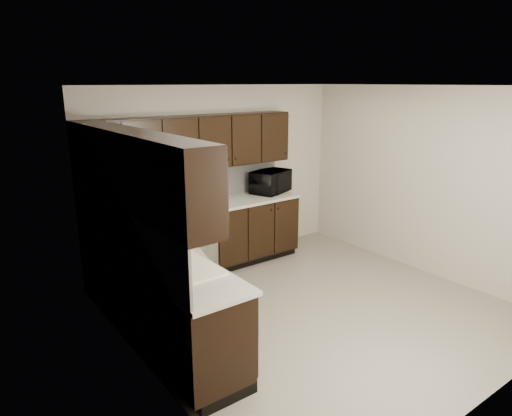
{
  "coord_description": "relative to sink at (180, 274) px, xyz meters",
  "views": [
    {
      "loc": [
        -3.38,
        -3.45,
        2.54
      ],
      "look_at": [
        -0.38,
        0.6,
        1.14
      ],
      "focal_mm": 32.0,
      "sensor_mm": 36.0,
      "label": 1
    }
  ],
  "objects": [
    {
      "name": "wall_front",
      "position": [
        1.68,
        -1.99,
        0.37
      ],
      "size": [
        4.0,
        0.02,
        2.5
      ],
      "primitive_type": "cube",
      "color": "#B8AF9D",
      "rests_on": "floor"
    },
    {
      "name": "floor",
      "position": [
        1.68,
        0.01,
        -0.88
      ],
      "size": [
        4.0,
        4.0,
        0.0
      ],
      "primitive_type": "plane",
      "color": "gray",
      "rests_on": "ground"
    },
    {
      "name": "upper_cabinets",
      "position": [
        0.58,
        1.22,
        0.89
      ],
      "size": [
        3.0,
        2.8,
        0.7
      ],
      "color": "black",
      "rests_on": "wall_back"
    },
    {
      "name": "backsplash",
      "position": [
        0.46,
        1.33,
        0.3
      ],
      "size": [
        3.0,
        2.8,
        0.48
      ],
      "color": "#ACACA8",
      "rests_on": "countertop"
    },
    {
      "name": "sink",
      "position": [
        0.0,
        0.0,
        0.0
      ],
      "size": [
        0.54,
        0.82,
        0.42
      ],
      "color": "#EFE9C4",
      "rests_on": "countertop"
    },
    {
      "name": "countertop",
      "position": [
        0.67,
        1.12,
        0.04
      ],
      "size": [
        3.03,
        2.83,
        0.04
      ],
      "color": "beige",
      "rests_on": "lower_cabinets"
    },
    {
      "name": "paper_towel_roll",
      "position": [
        0.06,
        0.52,
        0.23
      ],
      "size": [
        0.2,
        0.2,
        0.33
      ],
      "primitive_type": "cylinder",
      "rotation": [
        0.0,
        0.0,
        0.4
      ],
      "color": "silver",
      "rests_on": "countertop"
    },
    {
      "name": "blue_pitcher",
      "position": [
        0.01,
        0.18,
        0.21
      ],
      "size": [
        0.23,
        0.23,
        0.3
      ],
      "primitive_type": "cylinder",
      "rotation": [
        0.0,
        0.0,
        0.18
      ],
      "color": "#100F91",
      "rests_on": "countertop"
    },
    {
      "name": "teal_tumbler",
      "position": [
        0.19,
        1.36,
        0.15
      ],
      "size": [
        0.1,
        0.1,
        0.18
      ],
      "primitive_type": "cylinder",
      "rotation": [
        0.0,
        0.0,
        -0.29
      ],
      "color": "#0B7B78",
      "rests_on": "countertop"
    },
    {
      "name": "wall_right",
      "position": [
        3.68,
        0.01,
        0.37
      ],
      "size": [
        0.02,
        4.0,
        2.5
      ],
      "primitive_type": "cube",
      "color": "#B8AF9D",
      "rests_on": "floor"
    },
    {
      "name": "dishwasher",
      "position": [
        0.98,
        1.42,
        -0.33
      ],
      "size": [
        0.58,
        0.04,
        0.78
      ],
      "color": "#EFE9C4",
      "rests_on": "lower_cabinets"
    },
    {
      "name": "soap_bottle_b",
      "position": [
        -0.12,
        0.96,
        0.17
      ],
      "size": [
        0.11,
        0.11,
        0.22
      ],
      "primitive_type": "imported",
      "rotation": [
        0.0,
        0.0,
        0.35
      ],
      "color": "gray",
      "rests_on": "countertop"
    },
    {
      "name": "microwave",
      "position": [
        2.43,
        1.77,
        0.22
      ],
      "size": [
        0.7,
        0.59,
        0.33
      ],
      "primitive_type": "imported",
      "rotation": [
        0.0,
        0.0,
        0.37
      ],
      "color": "black",
      "rests_on": "countertop"
    },
    {
      "name": "soap_bottle_a",
      "position": [
        0.2,
        0.4,
        0.14
      ],
      "size": [
        0.1,
        0.1,
        0.17
      ],
      "primitive_type": "imported",
      "rotation": [
        0.0,
        0.0,
        -0.27
      ],
      "color": "gray",
      "rests_on": "countertop"
    },
    {
      "name": "lower_cabinets",
      "position": [
        0.67,
        1.12,
        -0.47
      ],
      "size": [
        3.0,
        2.8,
        0.9
      ],
      "color": "black",
      "rests_on": "floor"
    },
    {
      "name": "storage_bin",
      "position": [
        0.03,
        0.5,
        0.15
      ],
      "size": [
        0.55,
        0.47,
        0.18
      ],
      "primitive_type": "cube",
      "rotation": [
        0.0,
        0.0,
        0.32
      ],
      "color": "silver",
      "rests_on": "countertop"
    },
    {
      "name": "ceiling",
      "position": [
        1.68,
        0.01,
        1.62
      ],
      "size": [
        4.0,
        4.0,
        0.0
      ],
      "primitive_type": "plane",
      "rotation": [
        3.14,
        0.0,
        0.0
      ],
      "color": "white",
      "rests_on": "wall_back"
    },
    {
      "name": "toaster_oven",
      "position": [
        0.34,
        1.69,
        0.16
      ],
      "size": [
        0.36,
        0.3,
        0.2
      ],
      "primitive_type": "cube",
      "rotation": [
        0.0,
        0.0,
        0.23
      ],
      "color": "#AFAEB1",
      "rests_on": "countertop"
    },
    {
      "name": "wall_back",
      "position": [
        1.68,
        2.01,
        0.37
      ],
      "size": [
        4.0,
        0.02,
        2.5
      ],
      "primitive_type": "cube",
      "color": "#B8AF9D",
      "rests_on": "floor"
    },
    {
      "name": "wall_left",
      "position": [
        -0.32,
        0.01,
        0.37
      ],
      "size": [
        0.02,
        4.0,
        2.5
      ],
      "primitive_type": "cube",
      "color": "#B8AF9D",
      "rests_on": "floor"
    }
  ]
}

